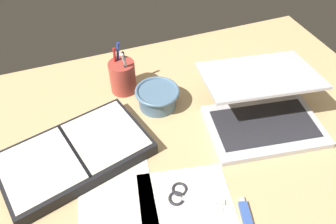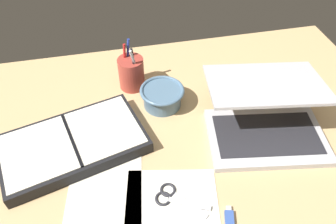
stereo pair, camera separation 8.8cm
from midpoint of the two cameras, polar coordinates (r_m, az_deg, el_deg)
name	(u,v)px [view 2 (the right image)]	position (r cm, az deg, el deg)	size (l,w,h in cm)	color
desk_top	(174,153)	(88.90, 3.85, -7.23)	(140.00, 100.00, 2.00)	tan
laptop	(266,118)	(94.16, 19.28, -1.14)	(35.71, 34.50, 13.96)	#B7B7BC
bowl	(162,96)	(97.52, 1.55, 2.67)	(13.25, 13.25, 6.12)	slate
pen_cup	(131,73)	(103.03, -3.98, 6.72)	(8.00, 8.00, 16.08)	#9E382D
planner	(73,144)	(89.26, -13.53, -5.57)	(41.25, 30.18, 4.03)	black
scissors	(171,197)	(79.91, 3.83, -14.70)	(12.32, 11.01, 0.80)	#B7B7BC
paper_sheet_front	(172,222)	(77.24, 4.21, -18.82)	(21.58, 27.94, 0.16)	silver
paper_sheet_beside_planner	(105,192)	(81.36, -7.87, -13.89)	(17.67, 26.92, 0.16)	silver
usb_drive	(230,223)	(78.66, 14.01, -18.38)	(3.56, 7.36, 1.00)	#33519E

